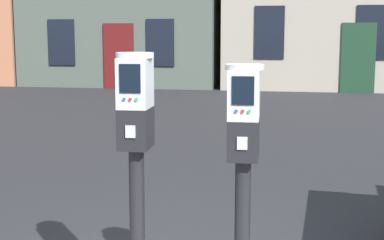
# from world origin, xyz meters

# --- Properties ---
(parking_meter_near_kerb) EXTENTS (0.22, 0.26, 1.56)m
(parking_meter_near_kerb) POSITION_xyz_m (-0.31, -0.13, 1.21)
(parking_meter_near_kerb) COLOR black
(parking_meter_near_kerb) RESTS_ON sidewalk_slab
(parking_meter_twin_adjacent) EXTENTS (0.22, 0.26, 1.50)m
(parking_meter_twin_adjacent) POSITION_xyz_m (0.31, -0.13, 1.17)
(parking_meter_twin_adjacent) COLOR black
(parking_meter_twin_adjacent) RESTS_ON sidewalk_slab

